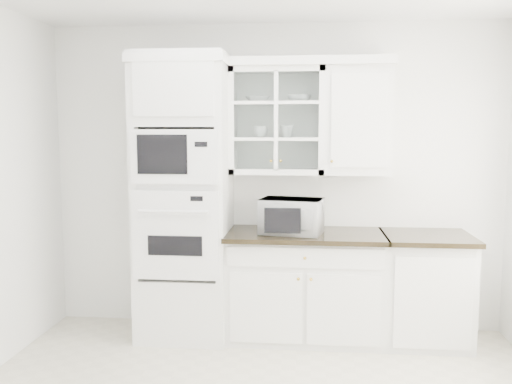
# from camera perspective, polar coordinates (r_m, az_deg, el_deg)

# --- Properties ---
(room_shell) EXTENTS (4.00, 3.50, 2.70)m
(room_shell) POSITION_cam_1_polar(r_m,az_deg,el_deg) (3.51, 0.65, 6.63)
(room_shell) COLOR white
(room_shell) RESTS_ON ground
(oven_column) EXTENTS (0.76, 0.68, 2.40)m
(oven_column) POSITION_cam_1_polar(r_m,az_deg,el_deg) (4.64, -7.57, -0.63)
(oven_column) COLOR white
(oven_column) RESTS_ON ground
(base_cabinet_run) EXTENTS (1.32, 0.67, 0.92)m
(base_cabinet_run) POSITION_cam_1_polar(r_m,az_deg,el_deg) (4.70, 5.16, -9.69)
(base_cabinet_run) COLOR white
(base_cabinet_run) RESTS_ON ground
(extra_base_cabinet) EXTENTS (0.72, 0.67, 0.92)m
(extra_base_cabinet) POSITION_cam_1_polar(r_m,az_deg,el_deg) (4.80, 17.35, -9.61)
(extra_base_cabinet) COLOR white
(extra_base_cabinet) RESTS_ON ground
(upper_cabinet_glass) EXTENTS (0.80, 0.33, 0.90)m
(upper_cabinet_glass) POSITION_cam_1_polar(r_m,az_deg,el_deg) (4.66, 2.25, 7.46)
(upper_cabinet_glass) COLOR white
(upper_cabinet_glass) RESTS_ON room_shell
(upper_cabinet_solid) EXTENTS (0.55, 0.33, 0.90)m
(upper_cabinet_solid) POSITION_cam_1_polar(r_m,az_deg,el_deg) (4.67, 10.61, 7.35)
(upper_cabinet_solid) COLOR white
(upper_cabinet_solid) RESTS_ON room_shell
(crown_molding) EXTENTS (2.14, 0.38, 0.07)m
(crown_molding) POSITION_cam_1_polar(r_m,az_deg,el_deg) (4.68, 0.94, 13.42)
(crown_molding) COLOR white
(crown_molding) RESTS_ON room_shell
(countertop_microwave) EXTENTS (0.57, 0.50, 0.29)m
(countertop_microwave) POSITION_cam_1_polar(r_m,az_deg,el_deg) (4.52, 3.81, -2.51)
(countertop_microwave) COLOR white
(countertop_microwave) RESTS_ON base_cabinet_run
(bowl_a) EXTENTS (0.25, 0.25, 0.05)m
(bowl_a) POSITION_cam_1_polar(r_m,az_deg,el_deg) (4.68, 0.15, 9.73)
(bowl_a) COLOR white
(bowl_a) RESTS_ON upper_cabinet_glass
(bowl_b) EXTENTS (0.23, 0.23, 0.06)m
(bowl_b) POSITION_cam_1_polar(r_m,az_deg,el_deg) (4.68, 4.58, 9.78)
(bowl_b) COLOR white
(bowl_b) RESTS_ON upper_cabinet_glass
(cup_a) EXTENTS (0.14, 0.14, 0.10)m
(cup_a) POSITION_cam_1_polar(r_m,az_deg,el_deg) (4.67, 0.48, 6.35)
(cup_a) COLOR white
(cup_a) RESTS_ON upper_cabinet_glass
(cup_b) EXTENTS (0.12, 0.12, 0.11)m
(cup_b) POSITION_cam_1_polar(r_m,az_deg,el_deg) (4.65, 3.29, 6.39)
(cup_b) COLOR white
(cup_b) RESTS_ON upper_cabinet_glass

